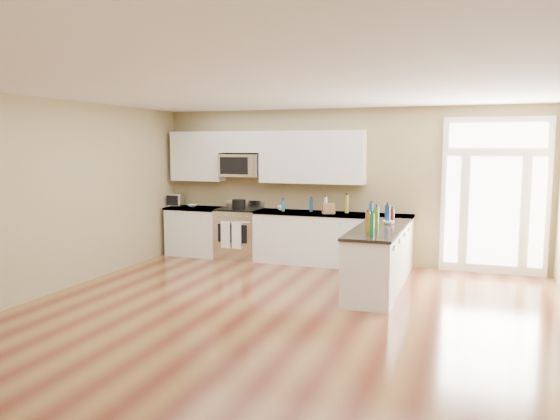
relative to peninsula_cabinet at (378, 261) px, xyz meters
name	(u,v)px	position (x,y,z in m)	size (l,w,h in m)	color
ground	(266,330)	(-0.93, -2.24, -0.43)	(8.00, 8.00, 0.00)	#5C291A
room_shell	(266,183)	(-0.93, -2.24, 1.27)	(8.00, 8.00, 8.00)	#988960
back_cabinet_left	(196,233)	(-3.80, 1.45, 0.00)	(1.10, 0.66, 0.94)	silver
back_cabinet_right	(331,241)	(-1.08, 1.45, 0.00)	(2.85, 0.66, 0.94)	silver
peninsula_cabinet	(378,261)	(0.00, 0.00, 0.00)	(0.69, 2.32, 0.94)	silver
upper_cabinet_left	(198,156)	(-3.81, 1.59, 1.49)	(1.04, 0.33, 0.95)	silver
upper_cabinet_right	(312,157)	(-1.50, 1.59, 1.49)	(1.94, 0.33, 0.95)	silver
upper_cabinet_short	(242,142)	(-2.88, 1.59, 1.77)	(0.82, 0.33, 0.40)	silver
microwave	(241,165)	(-2.88, 1.56, 1.33)	(0.78, 0.41, 0.42)	silver
entry_door	(495,196)	(1.62, 1.71, 0.87)	(1.70, 0.10, 2.60)	white
kitchen_range	(239,233)	(-2.87, 1.45, 0.04)	(0.80, 0.71, 1.08)	silver
stockpot	(239,204)	(-2.83, 1.34, 0.61)	(0.26, 0.26, 0.20)	black
toaster_oven	(175,200)	(-4.28, 1.50, 0.63)	(0.29, 0.23, 0.25)	silver
cardboard_box	(328,209)	(-1.11, 1.33, 0.59)	(0.22, 0.16, 0.18)	brown
bowl_left	(192,206)	(-3.89, 1.49, 0.53)	(0.18, 0.18, 0.04)	white
bowl_peninsula	(389,222)	(0.09, 0.36, 0.53)	(0.17, 0.17, 0.05)	white
cup_counter	(280,208)	(-2.08, 1.54, 0.55)	(0.11, 0.11, 0.09)	white
counter_bottles	(358,213)	(-0.42, 0.56, 0.64)	(2.13, 2.45, 0.32)	#19591E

